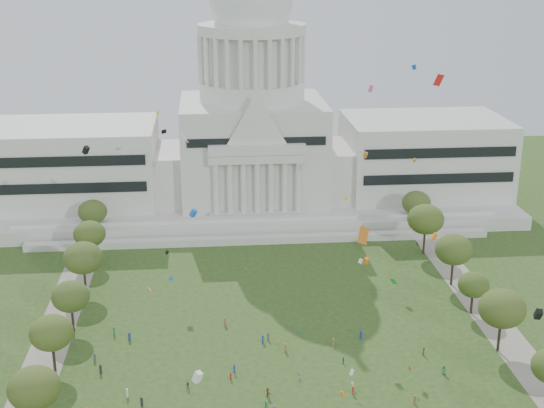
% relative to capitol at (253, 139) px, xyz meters
% --- Properties ---
extents(capitol, '(160.00, 64.50, 91.30)m').
position_rel_capitol_xyz_m(capitol, '(0.00, 0.00, 0.00)').
color(capitol, silver).
rests_on(capitol, ground).
extents(path_left, '(8.00, 160.00, 0.04)m').
position_rel_capitol_xyz_m(path_left, '(-48.00, -83.59, -22.28)').
color(path_left, gray).
rests_on(path_left, ground).
extents(path_right, '(8.00, 160.00, 0.04)m').
position_rel_capitol_xyz_m(path_right, '(48.00, -83.59, -22.28)').
color(path_right, gray).
rests_on(path_right, ground).
extents(row_tree_l_1, '(8.86, 8.86, 12.59)m').
position_rel_capitol_xyz_m(row_tree_l_1, '(-44.07, -116.55, -13.34)').
color(row_tree_l_1, black).
rests_on(row_tree_l_1, ground).
extents(row_tree_l_2, '(8.42, 8.42, 11.97)m').
position_rel_capitol_xyz_m(row_tree_l_2, '(-45.04, -96.29, -13.79)').
color(row_tree_l_2, black).
rests_on(row_tree_l_2, ground).
extents(row_tree_r_2, '(9.55, 9.55, 13.58)m').
position_rel_capitol_xyz_m(row_tree_r_2, '(44.17, -96.15, -12.64)').
color(row_tree_r_2, black).
rests_on(row_tree_r_2, ground).
extents(row_tree_l_3, '(8.12, 8.12, 11.55)m').
position_rel_capitol_xyz_m(row_tree_l_3, '(-44.09, -79.67, -14.09)').
color(row_tree_l_3, black).
rests_on(row_tree_l_3, ground).
extents(row_tree_r_3, '(7.01, 7.01, 9.98)m').
position_rel_capitol_xyz_m(row_tree_r_3, '(44.40, -79.10, -15.21)').
color(row_tree_r_3, black).
rests_on(row_tree_r_3, ground).
extents(row_tree_l_4, '(9.29, 9.29, 13.21)m').
position_rel_capitol_xyz_m(row_tree_l_4, '(-44.08, -61.17, -12.90)').
color(row_tree_l_4, black).
rests_on(row_tree_l_4, ground).
extents(row_tree_r_4, '(9.19, 9.19, 13.06)m').
position_rel_capitol_xyz_m(row_tree_r_4, '(44.76, -63.55, -13.01)').
color(row_tree_r_4, black).
rests_on(row_tree_r_4, ground).
extents(row_tree_l_5, '(8.33, 8.33, 11.85)m').
position_rel_capitol_xyz_m(row_tree_l_5, '(-45.22, -42.58, -13.88)').
color(row_tree_l_5, black).
rests_on(row_tree_l_5, ground).
extents(row_tree_r_5, '(9.82, 9.82, 13.96)m').
position_rel_capitol_xyz_m(row_tree_r_5, '(43.49, -43.40, -12.37)').
color(row_tree_r_5, black).
rests_on(row_tree_r_5, ground).
extents(row_tree_l_6, '(8.19, 8.19, 11.64)m').
position_rel_capitol_xyz_m(row_tree_l_6, '(-46.87, -24.45, -14.02)').
color(row_tree_l_6, black).
rests_on(row_tree_l_6, ground).
extents(row_tree_r_6, '(8.42, 8.42, 11.97)m').
position_rel_capitol_xyz_m(row_tree_r_6, '(45.96, -25.46, -13.79)').
color(row_tree_r_6, black).
rests_on(row_tree_r_6, ground).
extents(person_0, '(1.13, 0.99, 1.94)m').
position_rel_capitol_xyz_m(person_0, '(30.42, -103.95, -21.32)').
color(person_0, '#33723F').
rests_on(person_0, ground).
extents(person_2, '(0.96, 0.99, 1.77)m').
position_rel_capitol_xyz_m(person_2, '(28.60, -96.44, -21.41)').
color(person_2, olive).
rests_on(person_2, ground).
extents(person_3, '(0.63, 1.07, 1.57)m').
position_rel_capitol_xyz_m(person_3, '(11.69, -107.58, -21.51)').
color(person_3, silver).
rests_on(person_3, ground).
extents(person_4, '(0.85, 1.08, 1.62)m').
position_rel_capitol_xyz_m(person_4, '(2.19, -102.78, -21.49)').
color(person_4, silver).
rests_on(person_4, ground).
extents(person_5, '(1.39, 1.98, 1.98)m').
position_rel_capitol_xyz_m(person_5, '(-4.32, -108.85, -21.30)').
color(person_5, olive).
rests_on(person_5, ground).
extents(person_8, '(0.85, 0.65, 1.55)m').
position_rel_capitol_xyz_m(person_8, '(-19.11, -104.79, -21.52)').
color(person_8, '#4C4C51').
rests_on(person_8, ground).
extents(person_9, '(0.97, 1.15, 1.59)m').
position_rel_capitol_xyz_m(person_9, '(11.50, -109.22, -21.50)').
color(person_9, '#B21E1E').
rests_on(person_9, ground).
extents(person_10, '(0.50, 0.85, 1.40)m').
position_rel_capitol_xyz_m(person_10, '(11.66, -98.21, -21.59)').
color(person_10, navy).
rests_on(person_10, ground).
extents(distant_crowd, '(60.44, 39.10, 1.94)m').
position_rel_capitol_xyz_m(distant_crowd, '(-12.60, -98.44, -21.41)').
color(distant_crowd, olive).
rests_on(distant_crowd, ground).
extents(kite_swarm, '(82.21, 105.11, 57.13)m').
position_rel_capitol_xyz_m(kite_swarm, '(-2.38, -107.72, 7.02)').
color(kite_swarm, orange).
rests_on(kite_swarm, ground).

